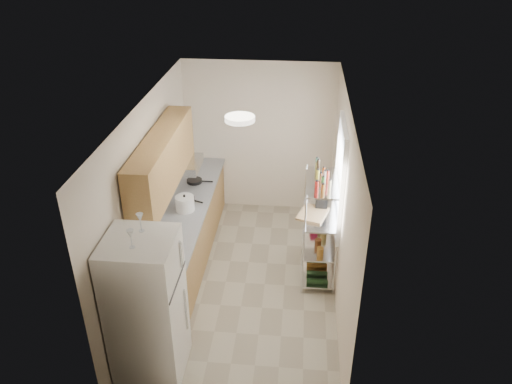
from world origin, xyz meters
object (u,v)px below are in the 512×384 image
Objects in this scene: refrigerator at (147,308)px; espresso_machine at (322,197)px; rice_cooker at (185,203)px; frying_pan_large at (186,199)px; cutting_board at (313,214)px.

refrigerator reaches higher than espresso_machine.
rice_cooker is 0.30m from frying_pan_large.
cutting_board is at bearing 7.80° from frying_pan_large.
rice_cooker is at bearing 90.68° from refrigerator.
frying_pan_large is 1.98m from espresso_machine.
refrigerator is 6.17× the size of espresso_machine.
espresso_machine reaches higher than cutting_board.
refrigerator is 2.58m from cutting_board.
rice_cooker is at bearing 175.46° from cutting_board.
rice_cooker is at bearing -175.03° from espresso_machine.
refrigerator is at bearing -89.32° from rice_cooker.
refrigerator is at bearing -133.44° from cutting_board.
cutting_board reaches higher than frying_pan_large.
rice_cooker is at bearing -59.65° from frying_pan_large.
refrigerator is 6.56× the size of rice_cooker.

